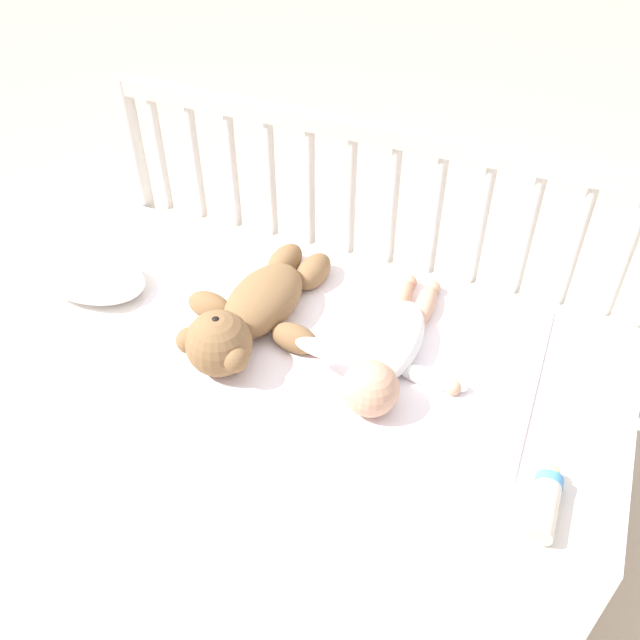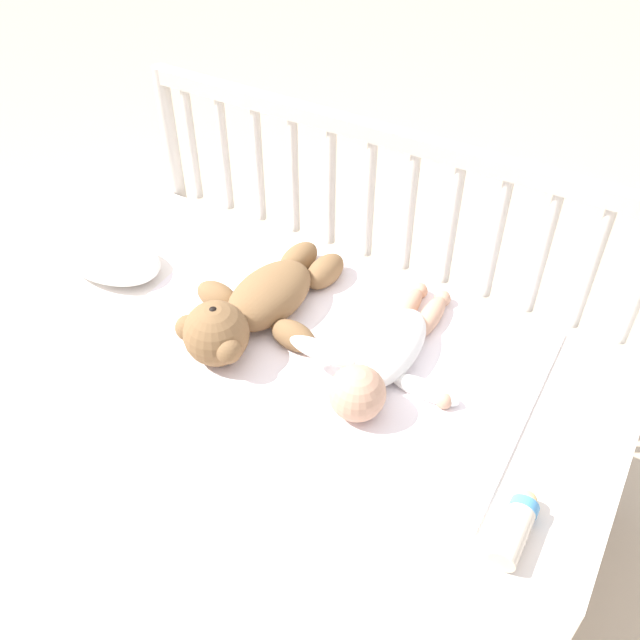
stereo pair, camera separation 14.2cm
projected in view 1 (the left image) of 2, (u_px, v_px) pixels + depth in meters
The scene contains 8 objects.
ground_plane at pixel (318, 486), 1.81m from camera, with size 12.00×12.00×0.00m, color #C6B293.
crib_mattress at pixel (318, 423), 1.63m from camera, with size 1.25×0.59×0.51m.
crib_rail at pixel (370, 222), 1.61m from camera, with size 1.25×0.04×0.85m.
blanket at pixel (328, 342), 1.46m from camera, with size 0.83×0.53×0.01m.
teddy_bear at pixel (252, 312), 1.45m from camera, with size 0.31×0.44×0.13m.
baby at pixel (389, 350), 1.39m from camera, with size 0.33×0.43×0.11m.
small_pillow at pixel (92, 277), 1.57m from camera, with size 0.25×0.16×0.06m.
baby_bottle at pixel (545, 501), 1.17m from camera, with size 0.05×0.14×0.05m.
Camera 1 is at (0.38, -0.95, 1.55)m, focal length 40.00 mm.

